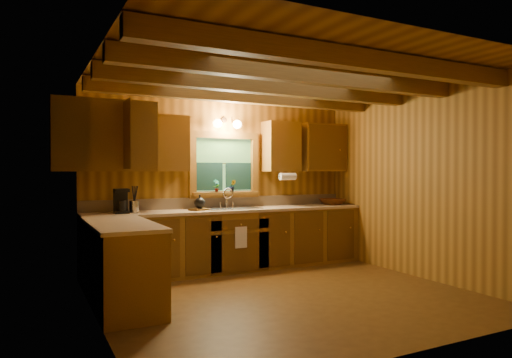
{
  "coord_description": "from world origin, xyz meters",
  "views": [
    {
      "loc": [
        -2.74,
        -4.58,
        1.45
      ],
      "look_at": [
        0.0,
        0.8,
        1.35
      ],
      "focal_mm": 32.25,
      "sensor_mm": 36.0,
      "label": 1
    }
  ],
  "objects_px": {
    "coffee_maker": "(121,201)",
    "wicker_basket": "(332,202)",
    "cutting_board": "(200,209)",
    "sink": "(231,212)"
  },
  "relations": [
    {
      "from": "coffee_maker",
      "to": "wicker_basket",
      "type": "distance_m",
      "value": 3.4
    },
    {
      "from": "coffee_maker",
      "to": "cutting_board",
      "type": "distance_m",
      "value": 1.09
    },
    {
      "from": "coffee_maker",
      "to": "cutting_board",
      "type": "height_order",
      "value": "coffee_maker"
    },
    {
      "from": "cutting_board",
      "to": "sink",
      "type": "bearing_deg",
      "value": -19.22
    },
    {
      "from": "wicker_basket",
      "to": "coffee_maker",
      "type": "bearing_deg",
      "value": 179.62
    },
    {
      "from": "sink",
      "to": "wicker_basket",
      "type": "height_order",
      "value": "sink"
    },
    {
      "from": "coffee_maker",
      "to": "cutting_board",
      "type": "xyz_separation_m",
      "value": [
        1.08,
        -0.05,
        -0.15
      ]
    },
    {
      "from": "sink",
      "to": "wicker_basket",
      "type": "xyz_separation_m",
      "value": [
        1.81,
        -0.01,
        0.09
      ]
    },
    {
      "from": "sink",
      "to": "cutting_board",
      "type": "xyz_separation_m",
      "value": [
        -0.5,
        -0.04,
        0.06
      ]
    },
    {
      "from": "sink",
      "to": "coffee_maker",
      "type": "relative_size",
      "value": 2.55
    }
  ]
}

